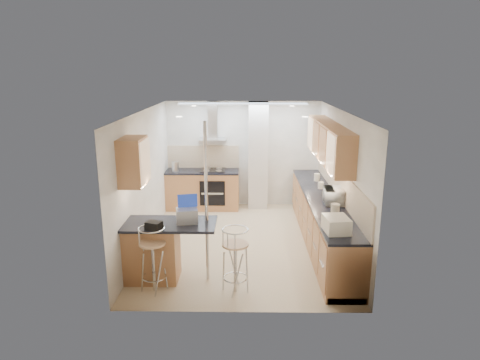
{
  "coord_description": "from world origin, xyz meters",
  "views": [
    {
      "loc": [
        0.06,
        -7.6,
        3.24
      ],
      "look_at": [
        -0.04,
        0.2,
        1.19
      ],
      "focal_mm": 32.0,
      "sensor_mm": 36.0,
      "label": 1
    }
  ],
  "objects_px": {
    "bar_stool_near": "(153,259)",
    "bread_bin": "(336,224)",
    "bar_stool_end": "(235,260)",
    "microwave": "(334,196)",
    "laptop": "(187,216)"
  },
  "relations": [
    {
      "from": "bar_stool_near",
      "to": "bread_bin",
      "type": "relative_size",
      "value": 2.38
    },
    {
      "from": "laptop",
      "to": "bread_bin",
      "type": "xyz_separation_m",
      "value": [
        2.22,
        -0.3,
        -0.02
      ]
    },
    {
      "from": "microwave",
      "to": "bread_bin",
      "type": "bearing_deg",
      "value": 173.33
    },
    {
      "from": "bar_stool_near",
      "to": "bar_stool_end",
      "type": "height_order",
      "value": "bar_stool_near"
    },
    {
      "from": "laptop",
      "to": "bar_stool_end",
      "type": "height_order",
      "value": "laptop"
    },
    {
      "from": "bar_stool_end",
      "to": "bread_bin",
      "type": "distance_m",
      "value": 1.57
    },
    {
      "from": "laptop",
      "to": "bar_stool_near",
      "type": "bearing_deg",
      "value": -152.24
    },
    {
      "from": "bar_stool_near",
      "to": "bread_bin",
      "type": "distance_m",
      "value": 2.74
    },
    {
      "from": "bar_stool_near",
      "to": "bread_bin",
      "type": "xyz_separation_m",
      "value": [
        2.69,
        0.09,
        0.53
      ]
    },
    {
      "from": "bar_stool_near",
      "to": "bar_stool_end",
      "type": "distance_m",
      "value": 1.21
    },
    {
      "from": "bread_bin",
      "to": "microwave",
      "type": "bearing_deg",
      "value": 74.69
    },
    {
      "from": "microwave",
      "to": "laptop",
      "type": "bearing_deg",
      "value": 116.23
    },
    {
      "from": "laptop",
      "to": "bar_stool_end",
      "type": "xyz_separation_m",
      "value": [
        0.75,
        -0.41,
        -0.55
      ]
    },
    {
      "from": "laptop",
      "to": "bread_bin",
      "type": "height_order",
      "value": "laptop"
    },
    {
      "from": "microwave",
      "to": "bread_bin",
      "type": "xyz_separation_m",
      "value": [
        -0.23,
        -1.35,
        -0.02
      ]
    }
  ]
}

